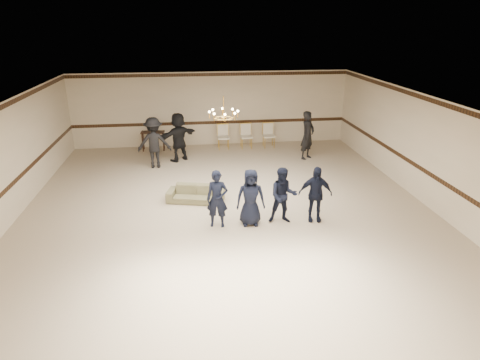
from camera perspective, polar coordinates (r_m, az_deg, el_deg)
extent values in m
cube|color=#BBAC90|center=(12.20, -1.67, -4.27)|extent=(12.00, 14.00, 0.01)
cube|color=black|center=(11.19, -1.85, 10.67)|extent=(12.00, 14.00, 0.01)
cube|color=beige|center=(18.35, -3.96, 9.77)|extent=(12.00, 0.01, 3.20)
cube|color=beige|center=(5.49, 6.00, -20.79)|extent=(12.00, 0.01, 3.20)
cube|color=beige|center=(12.56, -30.14, 1.38)|extent=(0.01, 14.00, 3.20)
cube|color=beige|center=(13.53, 24.49, 3.65)|extent=(0.01, 14.00, 3.20)
cube|color=#392211|center=(18.46, -3.90, 7.94)|extent=(12.00, 0.02, 0.14)
cube|color=#392211|center=(18.09, -4.07, 14.36)|extent=(12.00, 0.02, 0.14)
imported|color=black|center=(11.02, -3.17, -2.66)|extent=(0.64, 0.48, 1.59)
imported|color=black|center=(11.12, 1.47, -2.42)|extent=(0.79, 0.53, 1.59)
imported|color=black|center=(11.28, 6.00, -2.17)|extent=(0.83, 0.68, 1.59)
imported|color=black|center=(11.51, 10.37, -1.92)|extent=(0.98, 0.51, 1.59)
imported|color=#686645|center=(12.77, -6.18, -1.92)|extent=(1.84, 1.08, 0.50)
imported|color=black|center=(15.80, -11.81, 5.07)|extent=(1.26, 0.74, 1.92)
imported|color=black|center=(16.42, -8.51, 5.91)|extent=(1.79, 1.48, 1.92)
imported|color=black|center=(16.71, 9.33, 6.13)|extent=(0.83, 0.81, 1.92)
cube|color=black|center=(18.11, -11.90, 5.33)|extent=(1.01, 0.49, 0.82)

